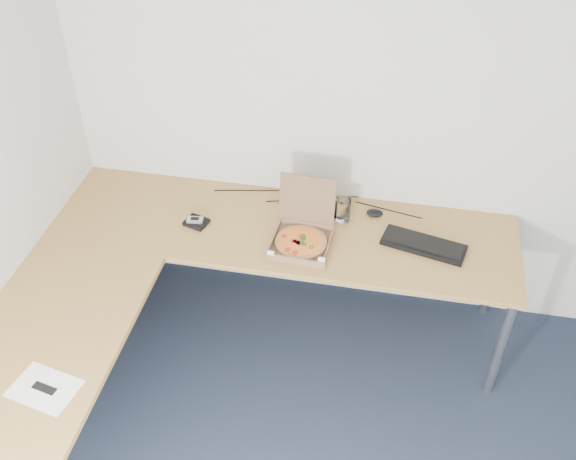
% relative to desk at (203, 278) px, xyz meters
% --- Properties ---
extents(room_shell, '(3.50, 3.50, 2.50)m').
position_rel_desk_xyz_m(room_shell, '(0.82, -0.97, 0.55)').
color(room_shell, beige).
rests_on(room_shell, ground).
extents(desk, '(2.50, 2.20, 0.73)m').
position_rel_desk_xyz_m(desk, '(0.00, 0.00, 0.00)').
color(desk, '#B08142').
rests_on(desk, ground).
extents(pizza_box, '(0.30, 0.35, 0.31)m').
position_rel_desk_xyz_m(pizza_box, '(0.44, 0.32, 0.07)').
color(pizza_box, brown).
rests_on(pizza_box, desk).
extents(drinking_glass, '(0.08, 0.08, 0.13)m').
position_rel_desk_xyz_m(drinking_glass, '(0.63, 0.55, 0.10)').
color(drinking_glass, white).
rests_on(drinking_glass, desk).
extents(keyboard, '(0.46, 0.25, 0.03)m').
position_rel_desk_xyz_m(keyboard, '(1.07, 0.41, 0.04)').
color(keyboard, black).
rests_on(keyboard, desk).
extents(mouse, '(0.10, 0.07, 0.03)m').
position_rel_desk_xyz_m(mouse, '(0.80, 0.63, 0.05)').
color(mouse, black).
rests_on(mouse, desk).
extents(wallet, '(0.14, 0.13, 0.02)m').
position_rel_desk_xyz_m(wallet, '(-0.15, 0.37, 0.04)').
color(wallet, black).
rests_on(wallet, desk).
extents(phone, '(0.09, 0.05, 0.02)m').
position_rel_desk_xyz_m(phone, '(-0.15, 0.37, 0.06)').
color(phone, '#B2B5BA').
rests_on(phone, wallet).
extents(paper_sheet, '(0.31, 0.25, 0.00)m').
position_rel_desk_xyz_m(paper_sheet, '(-0.45, -0.79, 0.03)').
color(paper_sheet, white).
rests_on(paper_sheet, desk).
extents(dome_speaker, '(0.09, 0.09, 0.08)m').
position_rel_desk_xyz_m(dome_speaker, '(0.59, 0.61, 0.07)').
color(dome_speaker, black).
rests_on(dome_speaker, desk).
extents(cable_bundle, '(0.58, 0.12, 0.01)m').
position_rel_desk_xyz_m(cable_bundle, '(0.44, 0.71, 0.03)').
color(cable_bundle, black).
rests_on(cable_bundle, desk).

